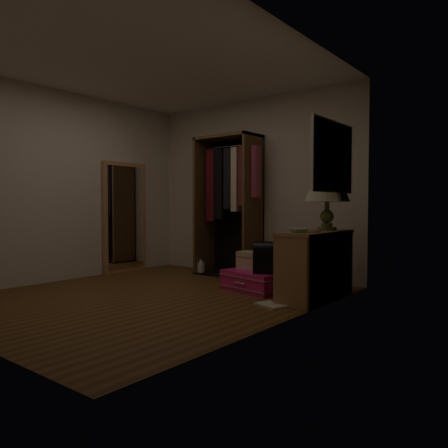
% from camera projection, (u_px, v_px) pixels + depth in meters
% --- Properties ---
extents(ground, '(4.00, 4.00, 0.00)m').
position_uv_depth(ground, '(152.00, 296.00, 4.97)').
color(ground, '#503317').
rests_on(ground, ground).
extents(room_walls, '(3.52, 4.02, 2.60)m').
position_uv_depth(room_walls, '(158.00, 164.00, 4.89)').
color(room_walls, beige).
rests_on(room_walls, ground).
extents(console_bookshelf, '(0.42, 1.12, 0.75)m').
position_uv_depth(console_bookshelf, '(317.00, 263.00, 4.82)').
color(console_bookshelf, '#936C47').
rests_on(console_bookshelf, ground).
extents(open_wardrobe, '(1.02, 0.50, 2.05)m').
position_uv_depth(open_wardrobe, '(230.00, 193.00, 6.45)').
color(open_wardrobe, brown).
rests_on(open_wardrobe, ground).
extents(floor_mirror, '(0.06, 0.80, 1.70)m').
position_uv_depth(floor_mirror, '(125.00, 217.00, 6.77)').
color(floor_mirror, tan).
rests_on(floor_mirror, ground).
extents(pink_suitcase, '(0.88, 0.71, 0.24)m').
position_uv_depth(pink_suitcase, '(257.00, 281.00, 5.30)').
color(pink_suitcase, '#D61A76').
rests_on(pink_suitcase, ground).
extents(train_case, '(0.34, 0.25, 0.23)m').
position_uv_depth(train_case, '(251.00, 260.00, 5.46)').
color(train_case, '#B9A88D').
rests_on(train_case, pink_suitcase).
extents(black_bag, '(0.41, 0.35, 0.38)m').
position_uv_depth(black_bag, '(269.00, 257.00, 5.10)').
color(black_bag, black).
rests_on(black_bag, pink_suitcase).
extents(table_lamp, '(0.66, 0.66, 0.64)m').
position_uv_depth(table_lamp, '(327.00, 189.00, 4.97)').
color(table_lamp, '#485328').
rests_on(table_lamp, console_bookshelf).
extents(brass_tray, '(0.34, 0.34, 0.02)m').
position_uv_depth(brass_tray, '(309.00, 231.00, 4.64)').
color(brass_tray, '#A0833D').
rests_on(brass_tray, console_bookshelf).
extents(ceramic_bowl, '(0.25, 0.25, 0.05)m').
position_uv_depth(ceramic_bowl, '(298.00, 230.00, 4.56)').
color(ceramic_bowl, '#B2D6BA').
rests_on(ceramic_bowl, console_bookshelf).
extents(white_jug, '(0.12, 0.12, 0.21)m').
position_uv_depth(white_jug, '(201.00, 268.00, 6.62)').
color(white_jug, silver).
rests_on(white_jug, ground).
extents(floor_book, '(0.38, 0.34, 0.03)m').
position_uv_depth(floor_book, '(274.00, 305.00, 4.48)').
color(floor_book, beige).
rests_on(floor_book, ground).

